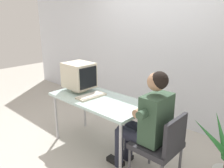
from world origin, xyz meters
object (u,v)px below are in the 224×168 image
(crt_monitor, at_px, (79,75))
(keyboard, at_px, (91,96))
(desk, at_px, (99,102))
(person_seated, at_px, (147,121))
(office_chair, at_px, (161,144))

(crt_monitor, bearing_deg, keyboard, -12.50)
(desk, distance_m, keyboard, 0.13)
(desk, xyz_separation_m, person_seated, (0.80, -0.04, 0.00))
(desk, xyz_separation_m, office_chair, (1.00, -0.04, -0.20))
(desk, height_order, person_seated, person_seated)
(keyboard, xyz_separation_m, office_chair, (1.11, -0.00, -0.27))
(desk, relative_size, crt_monitor, 3.34)
(desk, bearing_deg, person_seated, -2.66)
(crt_monitor, height_order, office_chair, crt_monitor)
(keyboard, distance_m, office_chair, 1.14)
(crt_monitor, relative_size, office_chair, 0.50)
(crt_monitor, height_order, keyboard, crt_monitor)
(desk, distance_m, crt_monitor, 0.53)
(keyboard, xyz_separation_m, person_seated, (0.91, -0.00, -0.07))
(keyboard, relative_size, person_seated, 0.33)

